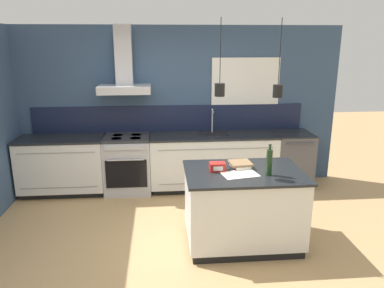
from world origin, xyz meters
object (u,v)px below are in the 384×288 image
Objects in this scene: dishwasher at (291,159)px; bottle_on_island at (269,162)px; oven_range at (128,164)px; red_supply_box at (217,167)px; book_stack at (240,165)px.

bottle_on_island is (-0.96, -1.89, 0.61)m from dishwasher.
bottle_on_island is at bearing -47.50° from oven_range.
bottle_on_island is (1.73, -1.89, 0.61)m from oven_range.
red_supply_box is at bearing 160.71° from bottle_on_island.
oven_range is at bearing 132.50° from bottle_on_island.
book_stack is 1.57× the size of red_supply_box.
bottle_on_island is 1.99× the size of red_supply_box.
book_stack is (-0.26, 0.29, -0.12)m from bottle_on_island.
dishwasher is 3.21× the size of book_stack.
oven_range is at bearing -179.91° from dishwasher.
book_stack is at bearing 17.77° from red_supply_box.
red_supply_box is (-0.29, -0.09, 0.01)m from book_stack.
bottle_on_island reaches higher than dishwasher.
dishwasher is (2.69, 0.00, -0.00)m from oven_range.
book_stack reaches higher than dishwasher.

